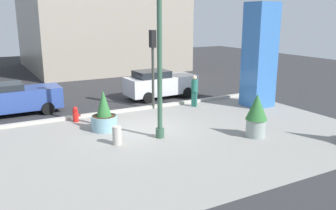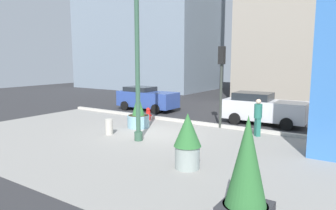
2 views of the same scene
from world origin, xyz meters
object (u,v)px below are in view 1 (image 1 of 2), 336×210
object	(u,v)px
art_pillar_blue	(259,55)
potted_plant_near_right	(104,116)
lamp_post	(160,46)
concrete_bollard	(117,135)
pedestrian_on_sidewalk	(194,89)
car_passing_lane	(15,98)
potted_plant_curbside	(256,115)
traffic_light_far_side	(153,56)
fire_hydrant	(76,114)
car_far_lane	(160,84)

from	to	relation	value
art_pillar_blue	potted_plant_near_right	size ratio (longest dim) A/B	3.13
lamp_post	potted_plant_near_right	size ratio (longest dim) A/B	4.28
concrete_bollard	pedestrian_on_sidewalk	world-z (taller)	pedestrian_on_sidewalk
potted_plant_near_right	concrete_bollard	xyz separation A→B (m)	(-0.17, -1.98, -0.28)
potted_plant_near_right	car_passing_lane	distance (m)	5.61
potted_plant_curbside	traffic_light_far_side	xyz separation A→B (m)	(-1.65, 6.24, 1.89)
lamp_post	concrete_bollard	world-z (taller)	lamp_post
concrete_bollard	car_passing_lane	distance (m)	7.29
lamp_post	fire_hydrant	xyz separation A→B (m)	(-2.46, 3.93, -3.40)
fire_hydrant	concrete_bollard	world-z (taller)	same
lamp_post	fire_hydrant	size ratio (longest dim) A/B	10.28
car_passing_lane	pedestrian_on_sidewalk	distance (m)	9.36
fire_hydrant	car_passing_lane	world-z (taller)	car_passing_lane
potted_plant_curbside	fire_hydrant	world-z (taller)	potted_plant_curbside
traffic_light_far_side	car_passing_lane	world-z (taller)	traffic_light_far_side
lamp_post	car_passing_lane	bearing A→B (deg)	125.13
potted_plant_curbside	car_far_lane	distance (m)	8.41
car_far_lane	pedestrian_on_sidewalk	size ratio (longest dim) A/B	2.52
lamp_post	concrete_bollard	xyz separation A→B (m)	(-1.86, 0.08, -3.39)
lamp_post	potted_plant_near_right	world-z (taller)	lamp_post
fire_hydrant	car_far_lane	xyz separation A→B (m)	(5.92, 2.64, 0.50)
lamp_post	art_pillar_blue	distance (m)	7.65
traffic_light_far_side	car_far_lane	size ratio (longest dim) A/B	0.95
potted_plant_near_right	car_passing_lane	bearing A→B (deg)	123.18
art_pillar_blue	potted_plant_curbside	distance (m)	5.78
fire_hydrant	car_far_lane	size ratio (longest dim) A/B	0.17
potted_plant_near_right	pedestrian_on_sidewalk	size ratio (longest dim) A/B	1.03
lamp_post	pedestrian_on_sidewalk	bearing A→B (deg)	42.12
potted_plant_curbside	traffic_light_far_side	bearing A→B (deg)	104.79
car_passing_lane	car_far_lane	size ratio (longest dim) A/B	0.98
traffic_light_far_side	concrete_bollard	bearing A→B (deg)	-130.93
concrete_bollard	art_pillar_blue	bearing A→B (deg)	12.95
potted_plant_curbside	pedestrian_on_sidewalk	bearing A→B (deg)	84.40
fire_hydrant	traffic_light_far_side	size ratio (longest dim) A/B	0.18
potted_plant_near_right	car_far_lane	size ratio (longest dim) A/B	0.41
potted_plant_near_right	potted_plant_curbside	size ratio (longest dim) A/B	0.98
art_pillar_blue	fire_hydrant	xyz separation A→B (m)	(-9.74, 1.75, -2.45)
potted_plant_near_right	potted_plant_curbside	distance (m)	6.53
potted_plant_near_right	concrete_bollard	world-z (taller)	potted_plant_near_right
car_passing_lane	pedestrian_on_sidewalk	xyz separation A→B (m)	(8.84, -3.06, 0.13)
potted_plant_curbside	pedestrian_on_sidewalk	xyz separation A→B (m)	(0.54, 5.53, 0.01)
art_pillar_blue	pedestrian_on_sidewalk	xyz separation A→B (m)	(-3.19, 1.51, -1.84)
pedestrian_on_sidewalk	potted_plant_near_right	bearing A→B (deg)	-164.25
fire_hydrant	art_pillar_blue	bearing A→B (deg)	-10.20
lamp_post	art_pillar_blue	size ratio (longest dim) A/B	1.37
concrete_bollard	traffic_light_far_side	world-z (taller)	traffic_light_far_side
potted_plant_curbside	fire_hydrant	distance (m)	8.35
lamp_post	fire_hydrant	world-z (taller)	lamp_post
art_pillar_blue	potted_plant_curbside	bearing A→B (deg)	-132.89
lamp_post	potted_plant_near_right	xyz separation A→B (m)	(-1.69, 2.07, -3.11)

